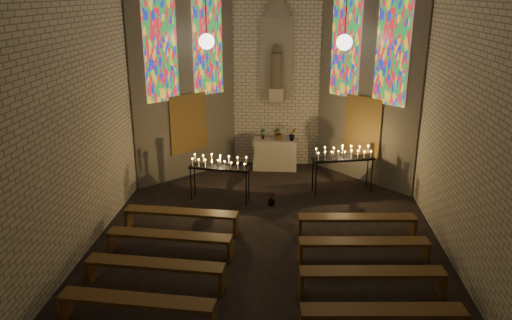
% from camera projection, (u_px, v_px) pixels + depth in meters
% --- Properties ---
extents(floor, '(12.00, 12.00, 0.00)m').
position_uv_depth(floor, '(266.00, 250.00, 11.22)').
color(floor, black).
rests_on(floor, ground).
extents(room, '(8.22, 12.43, 7.00)m').
position_uv_depth(room, '(274.00, 63.00, 13.20)').
color(room, beige).
rests_on(room, ground).
extents(altar, '(1.40, 0.60, 1.00)m').
position_uv_depth(altar, '(275.00, 154.00, 16.20)').
color(altar, '#BFB69C').
rests_on(altar, ground).
extents(flower_vase_left, '(0.22, 0.19, 0.36)m').
position_uv_depth(flower_vase_left, '(263.00, 134.00, 16.01)').
color(flower_vase_left, '#4C723F').
rests_on(flower_vase_left, altar).
extents(flower_vase_center, '(0.44, 0.39, 0.44)m').
position_uv_depth(flower_vase_center, '(279.00, 133.00, 15.96)').
color(flower_vase_center, '#4C723F').
rests_on(flower_vase_center, altar).
extents(flower_vase_right, '(0.29, 0.26, 0.43)m').
position_uv_depth(flower_vase_right, '(292.00, 134.00, 15.86)').
color(flower_vase_right, '#4C723F').
rests_on(flower_vase_right, altar).
extents(aisle_flower_pot, '(0.23, 0.23, 0.37)m').
position_uv_depth(aisle_flower_pot, '(271.00, 199.00, 13.52)').
color(aisle_flower_pot, '#4C723F').
rests_on(aisle_flower_pot, ground).
extents(votive_stand_left, '(1.71, 0.64, 1.23)m').
position_uv_depth(votive_stand_left, '(219.00, 165.00, 13.57)').
color(votive_stand_left, black).
rests_on(votive_stand_left, ground).
extents(votive_stand_right, '(1.82, 0.84, 1.30)m').
position_uv_depth(votive_stand_right, '(343.00, 155.00, 14.12)').
color(votive_stand_right, black).
rests_on(votive_stand_right, ground).
extents(pew_left_0, '(2.77, 0.59, 0.53)m').
position_uv_depth(pew_left_0, '(181.00, 215.00, 12.01)').
color(pew_left_0, '#503617').
rests_on(pew_left_0, ground).
extents(pew_right_0, '(2.77, 0.59, 0.53)m').
position_uv_depth(pew_right_0, '(357.00, 220.00, 11.72)').
color(pew_right_0, '#503617').
rests_on(pew_right_0, ground).
extents(pew_left_1, '(2.77, 0.59, 0.53)m').
position_uv_depth(pew_left_1, '(169.00, 238.00, 10.87)').
color(pew_left_1, '#503617').
rests_on(pew_left_1, ground).
extents(pew_right_1, '(2.77, 0.59, 0.53)m').
position_uv_depth(pew_right_1, '(364.00, 245.00, 10.59)').
color(pew_right_1, '#503617').
rests_on(pew_right_1, ground).
extents(pew_left_2, '(2.77, 0.59, 0.53)m').
position_uv_depth(pew_left_2, '(155.00, 267.00, 9.74)').
color(pew_left_2, '#503617').
rests_on(pew_left_2, ground).
extents(pew_right_2, '(2.77, 0.59, 0.53)m').
position_uv_depth(pew_right_2, '(372.00, 275.00, 9.46)').
color(pew_right_2, '#503617').
rests_on(pew_right_2, ground).
extents(pew_left_3, '(2.77, 0.59, 0.53)m').
position_uv_depth(pew_left_3, '(137.00, 303.00, 8.61)').
color(pew_left_3, '#503617').
rests_on(pew_left_3, ground).
extents(pew_right_3, '(2.77, 0.59, 0.53)m').
position_uv_depth(pew_right_3, '(383.00, 314.00, 8.32)').
color(pew_right_3, '#503617').
rests_on(pew_right_3, ground).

